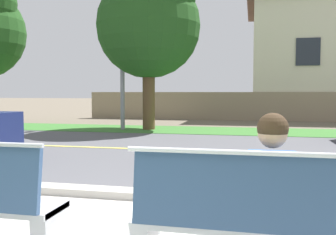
% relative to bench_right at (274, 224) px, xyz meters
% --- Properties ---
extents(ground_plane, '(140.00, 140.00, 0.00)m').
position_rel_bench_right_xyz_m(ground_plane, '(-1.37, 7.61, -0.47)').
color(ground_plane, '#665B4C').
extents(curb_edge, '(44.00, 0.30, 0.11)m').
position_rel_bench_right_xyz_m(curb_edge, '(-1.37, 1.96, -0.41)').
color(curb_edge, '#ADA89E').
rests_on(curb_edge, ground_plane).
extents(street_asphalt, '(52.00, 8.00, 0.01)m').
position_rel_bench_right_xyz_m(street_asphalt, '(-1.37, 6.11, -0.46)').
color(street_asphalt, '#515156').
rests_on(street_asphalt, ground_plane).
extents(road_centre_line, '(48.00, 0.14, 0.01)m').
position_rel_bench_right_xyz_m(road_centre_line, '(-1.37, 6.11, -0.46)').
color(road_centre_line, '#E0CC4C').
rests_on(road_centre_line, ground_plane).
extents(far_verge_grass, '(48.00, 2.80, 0.02)m').
position_rel_bench_right_xyz_m(far_verge_grass, '(-1.37, 10.95, -0.46)').
color(far_verge_grass, '#38702D').
rests_on(far_verge_grass, ground_plane).
extents(bench_right, '(2.07, 0.48, 1.01)m').
position_rel_bench_right_xyz_m(bench_right, '(0.00, 0.00, 0.00)').
color(bench_right, silver).
rests_on(bench_right, ground_plane).
extents(seated_person_blue, '(0.52, 0.68, 1.25)m').
position_rel_bench_right_xyz_m(seated_person_blue, '(-0.01, 0.17, 0.21)').
color(seated_person_blue, '#333D56').
rests_on(seated_person_blue, ground_plane).
extents(streetlamp, '(0.24, 2.10, 7.51)m').
position_rel_bench_right_xyz_m(streetlamp, '(-4.84, 10.74, 3.80)').
color(streetlamp, gray).
rests_on(streetlamp, ground_plane).
extents(shade_tree_left, '(3.82, 3.82, 6.30)m').
position_rel_bench_right_xyz_m(shade_tree_left, '(-3.80, 10.78, 3.63)').
color(shade_tree_left, brown).
rests_on(shade_tree_left, ground_plane).
extents(garden_wall, '(13.00, 0.36, 1.40)m').
position_rel_bench_right_xyz_m(garden_wall, '(-2.06, 16.35, 0.23)').
color(garden_wall, gray).
rests_on(garden_wall, ground_plane).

